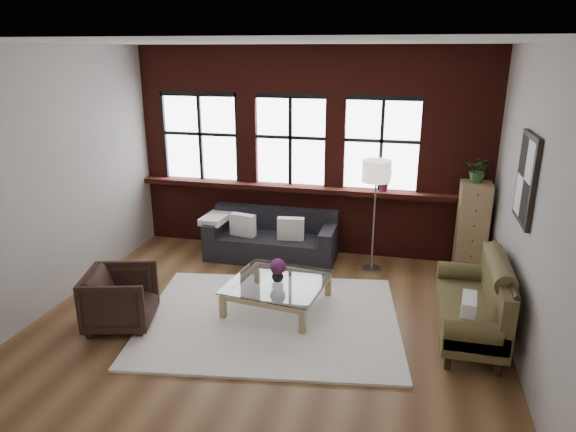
% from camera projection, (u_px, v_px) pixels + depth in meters
% --- Properties ---
extents(floor, '(5.50, 5.50, 0.00)m').
position_uv_depth(floor, '(268.00, 320.00, 6.21)').
color(floor, brown).
rests_on(floor, ground).
extents(ceiling, '(5.50, 5.50, 0.00)m').
position_uv_depth(ceiling, '(265.00, 42.00, 5.22)').
color(ceiling, white).
rests_on(ceiling, ground).
extents(wall_back, '(5.50, 0.00, 5.50)m').
position_uv_depth(wall_back, '(310.00, 152.00, 8.03)').
color(wall_back, '#A59E99').
rests_on(wall_back, ground).
extents(wall_front, '(5.50, 0.00, 5.50)m').
position_uv_depth(wall_front, '(165.00, 291.00, 3.41)').
color(wall_front, '#A59E99').
rests_on(wall_front, ground).
extents(wall_left, '(0.00, 5.00, 5.00)m').
position_uv_depth(wall_left, '(53.00, 179.00, 6.33)').
color(wall_left, '#A59E99').
rests_on(wall_left, ground).
extents(wall_right, '(0.00, 5.00, 5.00)m').
position_uv_depth(wall_right, '(532.00, 210.00, 5.11)').
color(wall_right, '#A59E99').
rests_on(wall_right, ground).
extents(brick_backwall, '(5.50, 0.12, 3.20)m').
position_uv_depth(brick_backwall, '(309.00, 152.00, 7.97)').
color(brick_backwall, '#481510').
rests_on(brick_backwall, floor).
extents(sill_ledge, '(5.50, 0.30, 0.08)m').
position_uv_depth(sill_ledge, '(308.00, 189.00, 8.07)').
color(sill_ledge, '#481510').
rests_on(sill_ledge, brick_backwall).
extents(window_left, '(1.38, 0.10, 1.50)m').
position_uv_depth(window_left, '(201.00, 138.00, 8.34)').
color(window_left, black).
rests_on(window_left, brick_backwall).
extents(window_mid, '(1.38, 0.10, 1.50)m').
position_uv_depth(window_mid, '(291.00, 142.00, 8.00)').
color(window_mid, black).
rests_on(window_mid, brick_backwall).
extents(window_right, '(1.38, 0.10, 1.50)m').
position_uv_depth(window_right, '(381.00, 146.00, 7.69)').
color(window_right, black).
rests_on(window_right, brick_backwall).
extents(wall_poster, '(0.05, 0.74, 0.94)m').
position_uv_depth(wall_poster, '(527.00, 179.00, 5.32)').
color(wall_poster, black).
rests_on(wall_poster, wall_right).
extents(shag_rug, '(3.37, 2.82, 0.03)m').
position_uv_depth(shag_rug, '(271.00, 319.00, 6.21)').
color(shag_rug, silver).
rests_on(shag_rug, floor).
extents(dark_sofa, '(1.99, 0.81, 0.72)m').
position_uv_depth(dark_sofa, '(271.00, 236.00, 7.97)').
color(dark_sofa, black).
rests_on(dark_sofa, floor).
extents(pillow_a, '(0.42, 0.22, 0.34)m').
position_uv_depth(pillow_a, '(243.00, 225.00, 7.91)').
color(pillow_a, white).
rests_on(pillow_a, dark_sofa).
extents(pillow_b, '(0.41, 0.19, 0.34)m').
position_uv_depth(pillow_b, '(291.00, 229.00, 7.74)').
color(pillow_b, white).
rests_on(pillow_b, dark_sofa).
extents(vintage_settee, '(0.75, 1.69, 0.90)m').
position_uv_depth(vintage_settee, '(470.00, 300.00, 5.75)').
color(vintage_settee, '#4F4524').
rests_on(vintage_settee, floor).
extents(pillow_settee, '(0.18, 0.39, 0.34)m').
position_uv_depth(pillow_settee, '(468.00, 312.00, 5.26)').
color(pillow_settee, white).
rests_on(pillow_settee, vintage_settee).
extents(armchair, '(0.94, 0.92, 0.70)m').
position_uv_depth(armchair, '(121.00, 298.00, 6.01)').
color(armchair, black).
rests_on(armchair, floor).
extents(coffee_table, '(1.28, 1.28, 0.38)m').
position_uv_depth(coffee_table, '(278.00, 295.00, 6.47)').
color(coffee_table, '#A28458').
rests_on(coffee_table, shag_rug).
extents(vase, '(0.20, 0.20, 0.16)m').
position_uv_depth(vase, '(278.00, 275.00, 6.38)').
color(vase, '#B2B2B2').
rests_on(vase, coffee_table).
extents(flowers, '(0.20, 0.20, 0.20)m').
position_uv_depth(flowers, '(278.00, 267.00, 6.35)').
color(flowers, '#682357').
rests_on(flowers, vase).
extents(drawer_chest, '(0.42, 0.42, 1.36)m').
position_uv_depth(drawer_chest, '(472.00, 229.00, 7.36)').
color(drawer_chest, '#A28458').
rests_on(drawer_chest, floor).
extents(potted_plant_top, '(0.39, 0.36, 0.37)m').
position_uv_depth(potted_plant_top, '(479.00, 170.00, 7.09)').
color(potted_plant_top, '#2D5923').
rests_on(potted_plant_top, drawer_chest).
extents(floor_lamp, '(0.40, 0.40, 1.81)m').
position_uv_depth(floor_lamp, '(374.00, 212.00, 7.37)').
color(floor_lamp, '#A5A5A8').
rests_on(floor_lamp, floor).
extents(sill_plant, '(0.25, 0.23, 0.37)m').
position_uv_depth(sill_plant, '(385.00, 180.00, 7.70)').
color(sill_plant, '#682357').
rests_on(sill_plant, sill_ledge).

